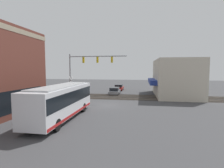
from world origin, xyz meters
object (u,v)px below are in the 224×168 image
at_px(parked_car_grey, 115,91).
at_px(pedestrian_at_crossing, 79,95).
at_px(parked_car_red, 119,87).
at_px(crossing_signal, 71,86).
at_px(city_bus, 62,100).

relative_size(parked_car_grey, pedestrian_at_crossing, 2.57).
bearing_deg(parked_car_red, crossing_signal, 157.72).
height_order(crossing_signal, pedestrian_at_crossing, crossing_signal).
bearing_deg(pedestrian_at_crossing, parked_car_grey, -27.38).
xyz_separation_m(parked_car_red, pedestrian_at_crossing, (-15.07, 4.27, 0.27)).
xyz_separation_m(city_bus, parked_car_grey, (17.58, -2.60, -1.18)).
distance_m(city_bus, crossing_signal, 10.67).
xyz_separation_m(city_bus, crossing_signal, (10.16, 3.24, 0.47)).
bearing_deg(crossing_signal, parked_car_grey, -38.20).
bearing_deg(city_bus, parked_car_grey, -8.41).
bearing_deg(pedestrian_at_crossing, parked_car_red, -15.81).
bearing_deg(parked_car_red, parked_car_grey, 180.00).
bearing_deg(pedestrian_at_crossing, crossing_signal, 62.21).
bearing_deg(pedestrian_at_crossing, city_bus, -169.87).
bearing_deg(parked_car_grey, crossing_signal, 141.80).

